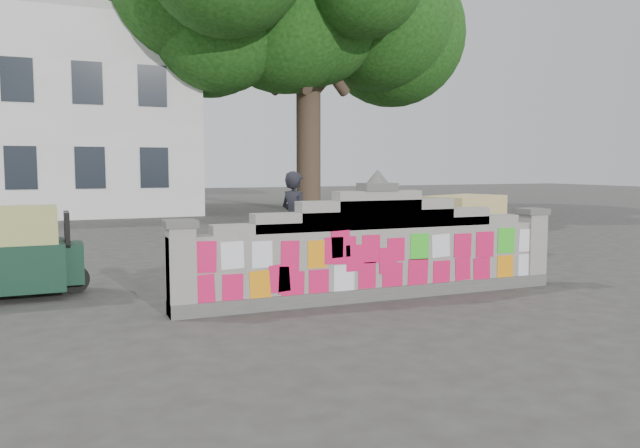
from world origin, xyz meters
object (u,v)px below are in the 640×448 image
Objects in this scene: cyclist_rider at (295,234)px; rickshaw_right at (462,225)px; cyclist_bike at (295,254)px; pedestrian at (365,227)px.

rickshaw_right is at bearing -92.79° from cyclist_rider.
rickshaw_right is (4.72, 1.65, 0.21)m from cyclist_bike.
cyclist_rider is at bearing -100.29° from pedestrian.
pedestrian reaches higher than rickshaw_right.
cyclist_bike is 0.35m from cyclist_rider.
pedestrian is 0.62× the size of rickshaw_right.
rickshaw_right is (2.66, 0.29, -0.08)m from pedestrian.
cyclist_rider is 5.01m from rickshaw_right.
cyclist_bike is 5.01m from rickshaw_right.
cyclist_bike is 1.12× the size of cyclist_rider.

